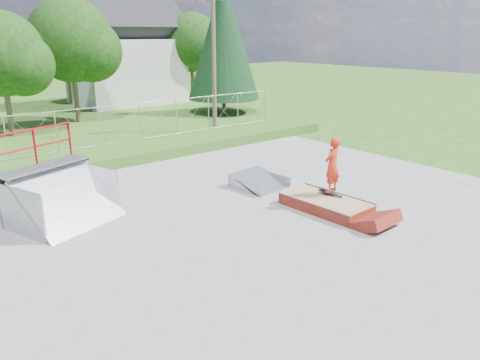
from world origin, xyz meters
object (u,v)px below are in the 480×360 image
at_px(quarter_pipe, 63,179).
at_px(skater, 332,167).
at_px(grind_box, 325,204).
at_px(flat_bank_ramp, 260,181).

distance_m(quarter_pipe, skater, 8.24).
xyz_separation_m(grind_box, skater, (0.36, 0.11, 1.15)).
height_order(grind_box, skater, skater).
height_order(grind_box, quarter_pipe, quarter_pipe).
height_order(quarter_pipe, flat_bank_ramp, quarter_pipe).
distance_m(flat_bank_ramp, skater, 3.18).
bearing_deg(flat_bank_ramp, quarter_pipe, 163.87).
bearing_deg(grind_box, flat_bank_ramp, 88.84).
relative_size(quarter_pipe, skater, 1.54).
xyz_separation_m(quarter_pipe, skater, (7.11, -4.16, -0.01)).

